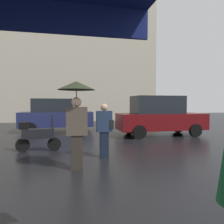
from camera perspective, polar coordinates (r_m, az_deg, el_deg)
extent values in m
cube|color=#2A241E|center=(5.27, -9.62, -10.88)|extent=(0.28, 0.18, 0.85)
cube|color=#473D33|center=(5.15, -9.68, -2.48)|extent=(0.51, 0.23, 0.69)
sphere|color=beige|center=(5.13, -9.71, 2.69)|extent=(0.24, 0.24, 0.24)
cylinder|color=black|center=(5.13, -9.72, 4.35)|extent=(0.02, 0.02, 0.30)
cone|color=black|center=(5.15, -9.74, 7.17)|extent=(0.92, 0.92, 0.21)
cube|color=black|center=(6.34, -2.16, -8.94)|extent=(0.26, 0.16, 0.78)
cube|color=#1E2D47|center=(6.24, -2.17, -2.58)|extent=(0.46, 0.21, 0.63)
sphere|color=tan|center=(6.22, -2.18, 1.30)|extent=(0.22, 0.22, 0.22)
cube|color=black|center=(6.29, -0.29, -3.41)|extent=(0.12, 0.24, 0.28)
cylinder|color=black|center=(7.53, -15.56, -8.45)|extent=(0.46, 0.09, 0.46)
cylinder|color=black|center=(7.67, -23.29, -8.37)|extent=(0.46, 0.09, 0.46)
cube|color=black|center=(7.52, -19.50, -5.58)|extent=(1.02, 0.32, 0.32)
cube|color=black|center=(7.56, -23.00, -3.45)|extent=(0.28, 0.28, 0.24)
cylinder|color=black|center=(7.43, -16.02, -2.91)|extent=(0.06, 0.06, 0.55)
cube|color=#590C0F|center=(10.90, 13.23, -2.49)|extent=(4.41, 1.65, 0.81)
cube|color=black|center=(10.77, 12.21, 1.96)|extent=(2.42, 1.52, 0.88)
cylinder|color=black|center=(12.32, 17.63, -3.88)|extent=(0.64, 0.18, 0.64)
cylinder|color=black|center=(10.93, 21.91, -4.72)|extent=(0.64, 0.18, 0.64)
cylinder|color=black|center=(11.20, 4.73, -4.39)|extent=(0.64, 0.18, 0.64)
cylinder|color=black|center=(9.64, 7.55, -5.50)|extent=(0.64, 0.18, 0.64)
cube|color=#1E234C|center=(12.60, -14.84, -1.84)|extent=(4.08, 1.80, 0.84)
cube|color=black|center=(12.58, -15.81, 1.78)|extent=(2.24, 1.65, 0.76)
cylinder|color=black|center=(13.53, -9.00, -3.29)|extent=(0.61, 0.18, 0.61)
cylinder|color=black|center=(11.75, -8.56, -4.14)|extent=(0.61, 0.18, 0.61)
cylinder|color=black|center=(13.66, -20.20, -3.35)|extent=(0.61, 0.18, 0.61)
cylinder|color=black|center=(11.89, -21.45, -4.20)|extent=(0.61, 0.18, 0.61)
cube|color=#B2A893|center=(20.68, -13.34, 17.21)|extent=(17.60, 2.09, 13.91)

